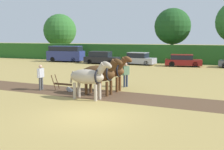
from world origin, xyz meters
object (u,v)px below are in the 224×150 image
tree_left (173,26)px  parked_car_center (183,61)px  draft_horse_lead_right (100,73)px  farmer_beside_team (126,73)px  parked_van (66,54)px  parked_car_center_left (139,59)px  parked_car_left (101,58)px  draft_horse_trail_left (110,71)px  draft_horse_lead_left (89,77)px  plow (65,86)px  tree_far_left (60,31)px  farmer_at_plow (41,75)px

tree_left → parked_car_center: size_ratio=1.72×
draft_horse_lead_right → farmer_beside_team: bearing=82.1°
parked_van → farmer_beside_team: bearing=-52.6°
draft_horse_lead_right → parked_car_center_left: draft_horse_lead_right is taller
parked_car_left → draft_horse_trail_left: bearing=-65.4°
draft_horse_lead_left → plow: size_ratio=1.74×
tree_far_left → plow: size_ratio=4.65×
draft_horse_lead_left → farmer_at_plow: size_ratio=1.64×
plow → tree_left: bearing=87.6°
farmer_at_plow → parked_car_center_left: (1.40, 18.82, -0.25)m
tree_far_left → draft_horse_trail_left: (19.45, -25.65, -3.24)m
draft_horse_lead_right → parked_car_left: 19.71m
farmer_at_plow → parked_car_center_left: farmer_at_plow is taller
draft_horse_trail_left → parked_car_left: bearing=118.9°
parked_van → parked_car_center_left: bearing=-5.6°
draft_horse_lead_right → parked_van: (-13.56, 19.00, -0.18)m
draft_horse_lead_left → farmer_at_plow: bearing=166.2°
tree_far_left → farmer_beside_team: bearing=-50.2°
tree_left → draft_horse_lead_right: 25.82m
tree_left → draft_horse_trail_left: (-0.07, -24.17, -3.64)m
tree_left → plow: size_ratio=4.76×
tree_far_left → parked_car_center_left: 18.87m
parked_car_left → parked_car_center: bearing=1.7°
tree_left → farmer_at_plow: (-4.40, -25.64, -3.98)m
parked_car_center_left → parked_car_center: 5.47m
tree_left → farmer_at_plow: size_ratio=4.48×
draft_horse_lead_left → parked_van: (-13.47, 20.40, -0.15)m
draft_horse_trail_left → parked_car_center_left: size_ratio=0.69×
tree_far_left → farmer_beside_team: tree_far_left is taller
draft_horse_lead_left → parked_car_center_left: size_ratio=0.65×
draft_horse_trail_left → plow: (-2.70, -1.22, -1.00)m
draft_horse_lead_left → parked_car_left: draft_horse_lead_left is taller
tree_left → parked_car_left: bearing=-136.7°
draft_horse_lead_right → parked_car_center: (2.63, 18.51, -0.62)m
draft_horse_lead_right → tree_left: bearing=93.4°
parked_car_center_left → parked_car_center: (5.46, -0.24, -0.04)m
farmer_beside_team → farmer_at_plow: bearing=-115.9°
draft_horse_trail_left → plow: draft_horse_trail_left is taller
draft_horse_lead_left → tree_far_left: bearing=127.9°
plow → parked_car_center_left: parked_car_center_left is taller
parked_van → parked_car_left: size_ratio=1.15×
parked_van → draft_horse_lead_left: bearing=-60.8°
tree_far_left → farmer_beside_team: (19.98, -24.00, -3.56)m
tree_far_left → farmer_beside_team: size_ratio=4.32×
plow → farmer_at_plow: 1.78m
farmer_at_plow → farmer_beside_team: (4.86, 3.12, 0.02)m
draft_horse_trail_left → farmer_beside_team: draft_horse_trail_left is taller
plow → parked_car_center: bearing=77.9°
draft_horse_lead_right → parked_van: size_ratio=0.55×
plow → parked_car_center_left: bearing=94.6°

